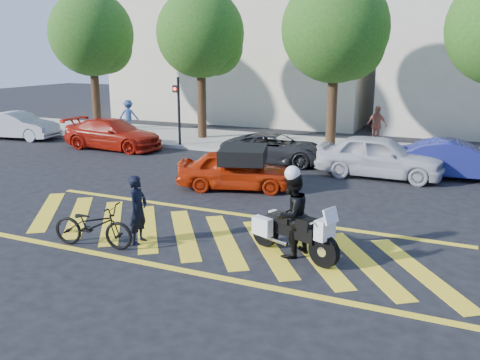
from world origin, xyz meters
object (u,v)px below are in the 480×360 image
at_px(parked_mid_left, 275,148).
at_px(parked_right, 456,160).
at_px(red_convertible, 235,170).
at_px(parked_far_left, 18,126).
at_px(parked_mid_right, 379,156).
at_px(police_motorcycle, 292,231).
at_px(officer_bike, 138,210).
at_px(parked_left, 113,134).
at_px(bicycle, 93,225).
at_px(officer_moto, 291,215).

bearing_deg(parked_mid_left, parked_right, -94.56).
distance_m(red_convertible, parked_far_left, 14.59).
bearing_deg(parked_mid_right, police_motorcycle, 176.64).
bearing_deg(parked_mid_left, parked_far_left, 83.43).
height_order(officer_bike, parked_mid_right, officer_bike).
xyz_separation_m(officer_bike, parked_mid_right, (4.06, 8.75, -0.06)).
xyz_separation_m(police_motorcycle, parked_left, (-11.35, 8.55, 0.11)).
distance_m(bicycle, officer_moto, 4.50).
distance_m(red_convertible, parked_mid_left, 4.17).
relative_size(police_motorcycle, parked_far_left, 0.55).
xyz_separation_m(police_motorcycle, parked_mid_right, (0.57, 8.04, 0.18)).
distance_m(police_motorcycle, parked_left, 14.21).
bearing_deg(parked_left, officer_bike, -139.71).
height_order(officer_moto, red_convertible, officer_moto).
relative_size(red_convertible, parked_mid_left, 0.87).
height_order(officer_moto, parked_far_left, officer_moto).
relative_size(police_motorcycle, parked_left, 0.48).
relative_size(police_motorcycle, parked_mid_left, 0.53).
xyz_separation_m(parked_far_left, parked_mid_right, (17.95, -0.73, 0.07)).
bearing_deg(parked_mid_left, officer_bike, 174.19).
height_order(red_convertible, parked_far_left, parked_far_left).
xyz_separation_m(police_motorcycle, officer_moto, (-0.02, -0.01, 0.36)).
xyz_separation_m(police_motorcycle, parked_mid_left, (-3.58, 8.71, 0.02)).
height_order(officer_moto, parked_mid_left, officer_moto).
distance_m(parked_far_left, parked_left, 6.04).
bearing_deg(parked_left, bicycle, -144.53).
bearing_deg(officer_bike, red_convertible, -6.93).
distance_m(officer_bike, parked_left, 12.15).
xyz_separation_m(parked_left, parked_mid_right, (11.91, -0.51, 0.07)).
relative_size(officer_bike, parked_mid_left, 0.38).
height_order(officer_bike, parked_left, officer_bike).
height_order(parked_mid_right, parked_right, parked_mid_right).
bearing_deg(bicycle, officer_moto, -81.49).
relative_size(red_convertible, parked_far_left, 0.90).
height_order(police_motorcycle, officer_moto, officer_moto).
distance_m(parked_far_left, parked_mid_right, 17.97).
bearing_deg(parked_left, red_convertible, -116.81).
distance_m(red_convertible, parked_mid_right, 5.30).
bearing_deg(parked_right, parked_mid_right, 104.15).
relative_size(officer_bike, parked_left, 0.34).
distance_m(officer_moto, parked_right, 9.44).
bearing_deg(bicycle, parked_mid_left, -12.91).
bearing_deg(red_convertible, parked_mid_right, -65.53).
bearing_deg(officer_moto, parked_left, -105.32).
bearing_deg(officer_moto, parked_far_left, -95.05).
bearing_deg(officer_moto, officer_bike, -56.76).
xyz_separation_m(bicycle, officer_moto, (4.28, 1.34, 0.42)).
relative_size(officer_moto, red_convertible, 0.50).
height_order(bicycle, officer_moto, officer_moto).
distance_m(parked_left, parked_mid_right, 11.93).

